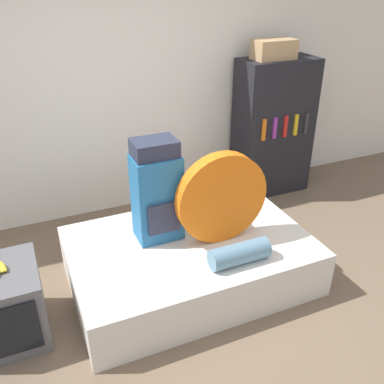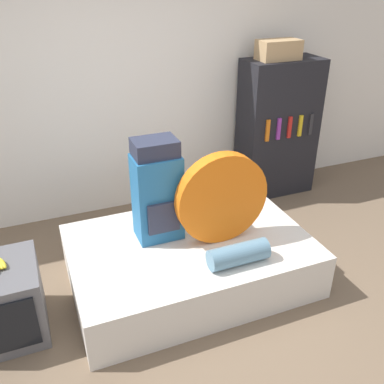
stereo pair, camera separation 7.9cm
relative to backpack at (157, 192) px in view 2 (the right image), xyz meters
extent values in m
plane|color=brown|center=(0.09, -0.63, -0.81)|extent=(16.00, 16.00, 0.00)
cube|color=white|center=(0.09, 1.33, 0.49)|extent=(8.00, 0.05, 2.60)
cube|color=silver|center=(0.21, -0.18, -0.61)|extent=(1.95, 1.29, 0.40)
cube|color=#23669E|center=(0.00, 0.00, -0.05)|extent=(0.37, 0.27, 0.72)
cube|color=#282D42|center=(0.00, 0.02, 0.37)|extent=(0.34, 0.25, 0.13)
cube|color=#282D42|center=(0.00, -0.15, -0.16)|extent=(0.26, 0.03, 0.26)
cylinder|color=orange|center=(0.46, -0.24, -0.03)|extent=(0.76, 0.11, 0.76)
cylinder|color=#5B849E|center=(0.44, -0.59, -0.33)|extent=(0.47, 0.17, 0.17)
cube|color=#5B5B60|center=(-1.24, -0.22, -0.53)|extent=(0.52, 0.59, 0.56)
cube|color=black|center=(-1.24, -0.52, -0.52)|extent=(0.42, 0.02, 0.40)
ellipsoid|color=yellow|center=(-1.21, -0.18, -0.24)|extent=(0.06, 0.15, 0.04)
ellipsoid|color=yellow|center=(-1.20, -0.18, -0.24)|extent=(0.08, 0.15, 0.04)
cube|color=black|center=(1.76, 1.02, -0.04)|extent=(0.85, 0.43, 1.54)
cube|color=orange|center=(1.48, 0.79, 0.05)|extent=(0.04, 0.02, 0.24)
cube|color=purple|center=(1.62, 0.79, 0.05)|extent=(0.04, 0.02, 0.24)
cube|color=red|center=(1.76, 0.79, 0.05)|extent=(0.04, 0.02, 0.24)
cube|color=gold|center=(1.89, 0.79, 0.05)|extent=(0.04, 0.02, 0.24)
cube|color=#2D2D33|center=(2.03, 0.79, 0.05)|extent=(0.04, 0.02, 0.24)
cube|color=tan|center=(1.66, 1.00, 0.83)|extent=(0.43, 0.25, 0.20)
camera|label=1|loc=(-0.94, -2.86, 1.60)|focal=40.00mm
camera|label=2|loc=(-0.87, -2.89, 1.60)|focal=40.00mm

